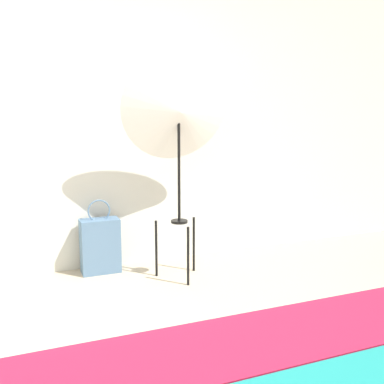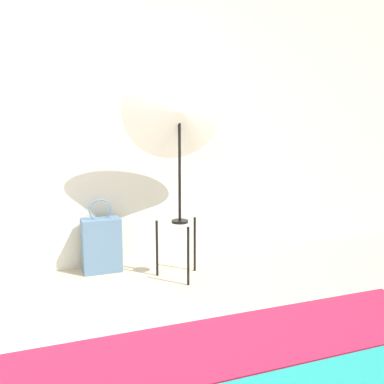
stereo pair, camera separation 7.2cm
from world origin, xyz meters
name	(u,v)px [view 2 (the right image)]	position (x,y,z in m)	size (l,w,h in m)	color
wall_back	(117,114)	(0.00, 2.19, 1.30)	(8.00, 0.05, 2.60)	beige
photo_umbrella	(179,111)	(0.37, 1.67, 1.32)	(0.87, 0.42, 1.77)	black
tote_bag	(101,245)	(-0.19, 2.03, 0.23)	(0.31, 0.17, 0.61)	slate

